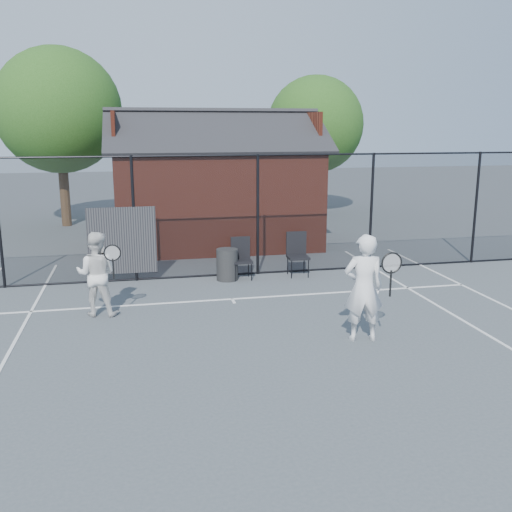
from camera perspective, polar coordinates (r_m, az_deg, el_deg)
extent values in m
plane|color=#43494C|center=(9.59, 0.65, -9.54)|extent=(80.00, 80.00, 0.00)
cube|color=silver|center=(12.36, -2.41, -4.31)|extent=(11.00, 0.06, 0.01)
cube|color=silver|center=(12.22, -2.29, -4.52)|extent=(0.06, 0.30, 0.01)
cylinder|color=black|center=(13.82, -12.10, 3.61)|extent=(0.07, 0.07, 3.00)
cylinder|color=black|center=(14.13, 0.18, 4.09)|extent=(0.07, 0.07, 3.00)
cylinder|color=black|center=(15.05, 11.45, 4.38)|extent=(0.07, 0.07, 3.00)
cylinder|color=black|center=(16.46, 21.11, 4.49)|extent=(0.07, 0.07, 3.00)
cylinder|color=black|center=(13.80, -3.94, 9.99)|extent=(22.00, 0.04, 0.04)
cylinder|color=black|center=(14.26, -3.76, -1.89)|extent=(22.00, 0.04, 0.04)
cube|color=black|center=(13.95, -3.85, 3.96)|extent=(22.00, 3.00, 0.01)
cube|color=black|center=(13.89, -13.24, 1.50)|extent=(1.60, 0.04, 1.60)
cube|color=maroon|center=(17.95, -4.11, 5.94)|extent=(6.00, 4.00, 3.00)
cube|color=black|center=(16.83, -3.74, 12.42)|extent=(6.50, 2.36, 1.32)
cube|color=black|center=(18.81, -4.65, 12.45)|extent=(6.50, 2.36, 1.32)
cube|color=maroon|center=(17.66, -13.96, 12.10)|extent=(0.10, 2.80, 1.06)
cube|color=maroon|center=(18.46, 5.11, 12.44)|extent=(0.10, 2.80, 1.06)
cylinder|color=#322314|center=(22.42, -18.59, 6.07)|extent=(0.36, 0.36, 2.52)
sphere|color=#1B4313|center=(22.30, -19.14, 13.59)|extent=(4.48, 4.48, 4.48)
cylinder|color=#322314|center=(24.45, 5.83, 6.85)|extent=(0.36, 0.36, 2.23)
sphere|color=#1B4313|center=(24.32, 5.97, 12.96)|extent=(3.97, 3.97, 3.97)
imported|color=silver|center=(9.98, 10.71, -3.15)|extent=(0.74, 0.54, 1.88)
torus|color=black|center=(9.64, 13.41, -0.67)|extent=(0.37, 0.03, 0.37)
cylinder|color=black|center=(9.73, 13.31, -2.69)|extent=(0.04, 0.04, 0.45)
imported|color=silver|center=(11.58, -15.65, -1.73)|extent=(0.93, 0.79, 1.67)
torus|color=black|center=(11.12, -14.18, 0.31)|extent=(0.33, 0.03, 0.33)
cylinder|color=black|center=(11.19, -14.09, -1.25)|extent=(0.03, 0.03, 0.40)
cube|color=black|center=(13.84, -1.41, -0.33)|extent=(0.48, 0.50, 0.99)
cube|color=black|center=(14.16, 4.23, 0.08)|extent=(0.53, 0.55, 1.06)
cylinder|color=black|center=(13.81, -2.90, -0.86)|extent=(0.61, 0.61, 0.77)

